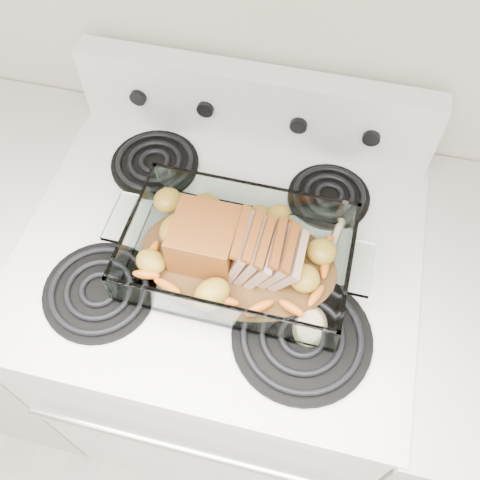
% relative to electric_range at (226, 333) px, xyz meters
% --- Properties ---
extents(electric_range, '(0.78, 0.70, 1.12)m').
position_rel_electric_range_xyz_m(electric_range, '(0.00, 0.00, 0.00)').
color(electric_range, white).
rests_on(electric_range, ground).
extents(counter_left, '(0.58, 0.68, 0.93)m').
position_rel_electric_range_xyz_m(counter_left, '(-0.67, -0.00, -0.02)').
color(counter_left, silver).
rests_on(counter_left, ground).
extents(counter_right, '(0.58, 0.68, 0.93)m').
position_rel_electric_range_xyz_m(counter_right, '(0.66, -0.00, -0.02)').
color(counter_right, silver).
rests_on(counter_right, ground).
extents(baking_dish, '(0.41, 0.27, 0.08)m').
position_rel_electric_range_xyz_m(baking_dish, '(0.04, -0.04, 0.48)').
color(baking_dish, white).
rests_on(baking_dish, electric_range).
extents(pork_roast, '(0.24, 0.12, 0.10)m').
position_rel_electric_range_xyz_m(pork_roast, '(0.02, -0.04, 0.52)').
color(pork_roast, brown).
rests_on(pork_roast, baking_dish).
extents(roast_vegetables, '(0.34, 0.19, 0.04)m').
position_rel_electric_range_xyz_m(roast_vegetables, '(0.04, -0.01, 0.49)').
color(roast_vegetables, orange).
rests_on(roast_vegetables, baking_dish).
extents(wooden_spoon, '(0.06, 0.28, 0.02)m').
position_rel_electric_range_xyz_m(wooden_spoon, '(0.20, -0.08, 0.46)').
color(wooden_spoon, beige).
rests_on(wooden_spoon, electric_range).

